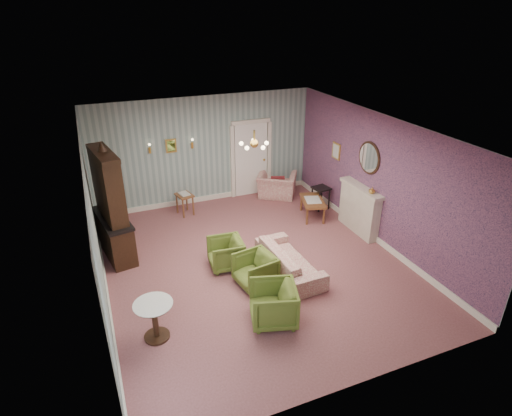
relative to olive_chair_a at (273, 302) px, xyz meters
name	(u,v)px	position (x,y,z in m)	size (l,w,h in m)	color
floor	(254,263)	(0.38, 1.78, -0.39)	(7.00, 7.00, 0.00)	#8F5355
ceiling	(254,130)	(0.38, 1.78, 2.51)	(7.00, 7.00, 0.00)	white
wall_back	(205,151)	(0.38, 5.28, 1.06)	(6.00, 6.00, 0.00)	gray
wall_front	(356,308)	(0.38, -1.72, 1.06)	(6.00, 6.00, 0.00)	gray
wall_left	(95,230)	(-2.62, 1.78, 1.06)	(7.00, 7.00, 0.00)	gray
wall_right	(379,180)	(3.38, 1.78, 1.06)	(7.00, 7.00, 0.00)	gray
wall_right_floral	(379,180)	(3.36, 1.78, 1.06)	(7.00, 7.00, 0.00)	#B65B78
door	(251,158)	(1.68, 5.24, 0.69)	(1.12, 0.12, 2.16)	white
olive_chair_a	(273,302)	(0.00, 0.00, 0.00)	(0.77, 0.72, 0.79)	#556824
olive_chair_b	(255,269)	(0.12, 1.10, -0.04)	(0.70, 0.65, 0.72)	#556824
olive_chair_c	(226,252)	(-0.21, 1.91, -0.04)	(0.68, 0.64, 0.70)	#556824
sofa_chintz	(290,256)	(0.94, 1.25, -0.03)	(1.88, 0.55, 0.73)	#A14149
wingback_chair	(277,181)	(2.28, 4.78, 0.06)	(1.04, 0.68, 0.91)	#A14149
dresser	(110,203)	(-2.27, 3.28, 0.86)	(0.52, 1.51, 2.52)	black
fireplace	(359,209)	(3.24, 2.18, 0.19)	(0.30, 1.40, 1.16)	beige
mantel_vase	(372,190)	(3.22, 1.78, 0.84)	(0.15, 0.15, 0.15)	gold
oval_mirror	(369,158)	(3.34, 2.18, 1.46)	(0.04, 0.76, 0.84)	white
framed_print	(336,151)	(3.35, 3.53, 1.21)	(0.04, 0.34, 0.42)	gold
coffee_table	(312,208)	(2.58, 3.25, -0.15)	(0.53, 0.95, 0.49)	brown
side_table_black	(321,198)	(3.03, 3.61, -0.09)	(0.41, 0.41, 0.61)	black
pedestal_table	(155,321)	(-1.95, 0.36, -0.05)	(0.64, 0.64, 0.70)	black
nesting_table	(185,203)	(-0.41, 4.66, -0.09)	(0.37, 0.47, 0.61)	brown
gilt_mirror_back	(171,146)	(-0.52, 5.24, 1.31)	(0.28, 0.06, 0.36)	gold
sconce_left	(150,149)	(-1.07, 5.22, 1.31)	(0.16, 0.12, 0.30)	gold
sconce_right	(192,144)	(0.03, 5.22, 1.31)	(0.16, 0.12, 0.30)	gold
chandelier	(254,145)	(0.38, 1.78, 2.24)	(0.56, 0.56, 0.36)	gold
burgundy_cushion	(278,183)	(2.23, 4.63, 0.09)	(0.38, 0.10, 0.38)	maroon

